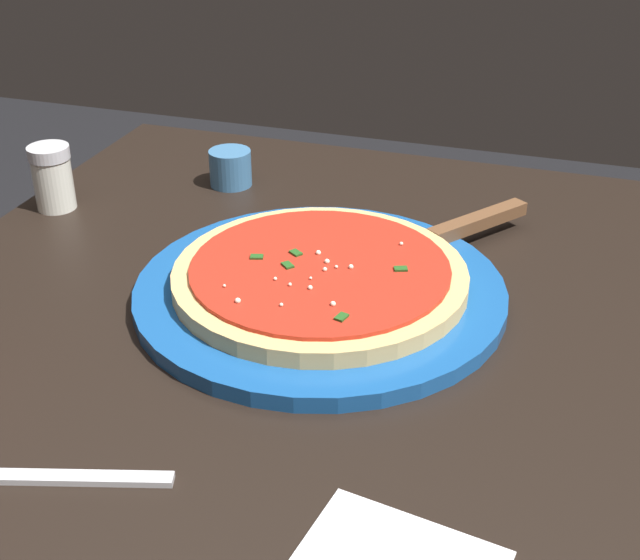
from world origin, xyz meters
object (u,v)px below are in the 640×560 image
pizza_server (450,233)px  cup_small_sauce (230,168)px  fork (22,477)px  serving_plate (320,292)px  parmesan_shaker (53,177)px  pizza (320,275)px

pizza_server → cup_small_sauce: bearing=72.3°
cup_small_sauce → fork: bearing=-172.8°
fork → serving_plate: bearing=-22.1°
pizza_server → parmesan_shaker: (-0.03, 0.45, 0.02)m
pizza_server → parmesan_shaker: bearing=94.2°
fork → pizza: bearing=-22.1°
pizza_server → fork: bearing=153.2°
pizza → pizza_server: bearing=-35.9°
serving_plate → pizza: pizza is taller
pizza → cup_small_sauce: cup_small_sauce is taller
serving_plate → cup_small_sauce: cup_small_sauce is taller
serving_plate → parmesan_shaker: 0.36m
cup_small_sauce → parmesan_shaker: bearing=127.1°
serving_plate → cup_small_sauce: size_ratio=6.87×
serving_plate → pizza_server: (0.13, -0.10, 0.01)m
pizza_server → parmesan_shaker: parmesan_shaker is taller
serving_plate → parmesan_shaker: size_ratio=4.67×
pizza → pizza_server: 0.16m
parmesan_shaker → serving_plate: bearing=-106.1°
cup_small_sauce → parmesan_shaker: size_ratio=0.68×
pizza_server → cup_small_sauce: 0.30m
pizza → parmesan_shaker: (0.10, 0.35, 0.01)m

